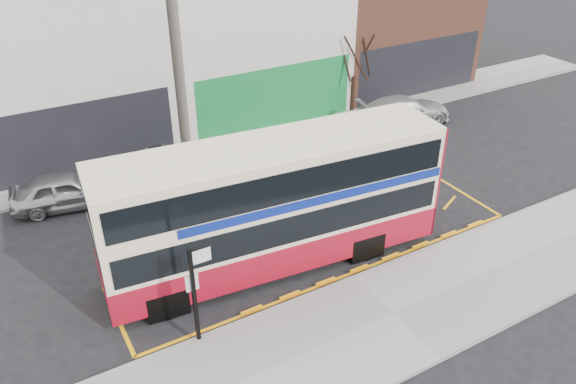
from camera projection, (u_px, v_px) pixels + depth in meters
ground at (347, 274)px, 18.14m from camera, size 120.00×120.00×0.00m
pavement at (393, 315)px, 16.39m from camera, size 40.00×4.00×0.15m
kerb at (354, 279)px, 17.82m from camera, size 40.00×0.15×0.15m
far_pavement at (212, 144)px, 26.30m from camera, size 50.00×3.00×0.15m
road_markings at (320, 248)px, 19.33m from camera, size 14.00×3.40×0.01m
terrace_left at (49, 27)px, 24.24m from camera, size 8.00×8.01×11.80m
terrace_green_shop at (238, 9)px, 28.23m from camera, size 9.00×8.01×11.30m
terrace_right at (379, 0)px, 32.34m from camera, size 9.00×8.01×10.30m
double_decker_bus at (275, 204)px, 17.53m from camera, size 11.06×3.49×4.34m
bus_stop_post at (195, 286)px, 14.60m from camera, size 0.75×0.13×3.04m
car_silver at (67, 190)px, 21.35m from camera, size 4.38×2.41×1.41m
car_grey at (173, 166)px, 22.95m from camera, size 4.69×2.10×1.50m
car_white at (404, 110)px, 28.16m from camera, size 5.07×2.69×1.40m
street_tree_right at (355, 43)px, 27.89m from camera, size 2.50×2.50×5.39m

